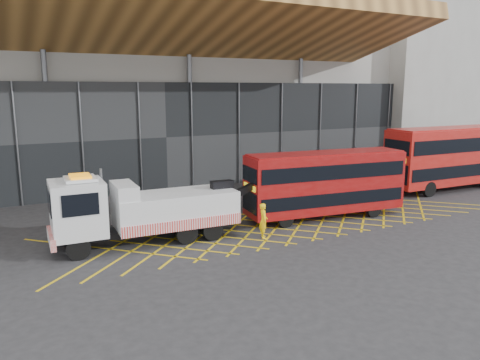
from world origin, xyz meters
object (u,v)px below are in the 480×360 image
bus_towed (325,182)px  worker (263,221)px  recovery_truck (141,210)px  bus_second (454,155)px

bus_towed → worker: bearing=-155.9°
bus_towed → worker: size_ratio=5.40×
recovery_truck → bus_towed: bus_towed is taller
recovery_truck → bus_second: bus_second is taller
bus_second → worker: bearing=-167.0°
bus_towed → bus_second: size_ratio=0.84×
bus_towed → recovery_truck: bearing=-175.7°
bus_second → bus_towed: bearing=-169.6°
recovery_truck → worker: recovery_truck is taller
bus_second → recovery_truck: bearing=-174.2°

